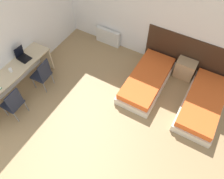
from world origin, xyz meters
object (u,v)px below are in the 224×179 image
at_px(bed_near_window, 147,80).
at_px(bed_near_door, 203,104).
at_px(chair_near_laptop, 43,74).
at_px(chair_near_notebook, 13,103).
at_px(laptop, 22,56).
at_px(nightstand, 185,69).

xyz_separation_m(bed_near_window, bed_near_door, (1.47, 0.00, 0.00)).
distance_m(bed_near_door, chair_near_laptop, 4.00).
height_order(bed_near_door, chair_near_laptop, chair_near_laptop).
xyz_separation_m(chair_near_laptop, chair_near_notebook, (0.00, -0.99, 0.00)).
bearing_deg(chair_near_laptop, laptop, 174.08).
xyz_separation_m(bed_near_window, nightstand, (0.74, 0.79, 0.09)).
xyz_separation_m(chair_near_laptop, laptop, (-0.55, 0.02, 0.33)).
relative_size(nightstand, chair_near_laptop, 0.57).
relative_size(bed_near_door, laptop, 5.75).
bearing_deg(laptop, bed_near_door, 23.03).
xyz_separation_m(bed_near_door, nightstand, (-0.74, 0.79, 0.09)).
bearing_deg(nightstand, laptop, -148.95).
distance_m(chair_near_laptop, laptop, 0.64).
height_order(bed_near_window, nightstand, nightstand).
xyz_separation_m(bed_near_window, chair_near_laptop, (-2.27, -1.37, 0.32)).
height_order(bed_near_window, laptop, laptop).
bearing_deg(bed_near_window, chair_near_laptop, -148.90).
distance_m(bed_near_door, chair_near_notebook, 4.43).
distance_m(nightstand, chair_near_notebook, 4.36).
distance_m(chair_near_notebook, laptop, 1.20).
relative_size(bed_near_door, chair_near_laptop, 2.08).
height_order(nightstand, chair_near_laptop, chair_near_laptop).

